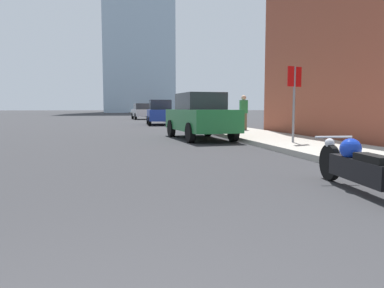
% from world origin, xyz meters
% --- Properties ---
extents(sidewalk, '(2.75, 240.00, 0.15)m').
position_xyz_m(sidewalk, '(5.84, 40.00, 0.07)').
color(sidewalk, '#9E998E').
rests_on(sidewalk, ground_plane).
extents(motorcycle, '(0.62, 2.42, 0.75)m').
position_xyz_m(motorcycle, '(3.48, 3.23, 0.37)').
color(motorcycle, black).
rests_on(motorcycle, ground_plane).
extents(parked_car_green, '(2.06, 4.64, 1.77)m').
position_xyz_m(parked_car_green, '(3.38, 12.60, 0.89)').
color(parked_car_green, '#1E6B33').
rests_on(parked_car_green, ground_plane).
extents(parked_car_blue, '(2.00, 4.51, 1.77)m').
position_xyz_m(parked_car_blue, '(3.49, 25.43, 0.87)').
color(parked_car_blue, '#1E3899').
rests_on(parked_car_blue, ground_plane).
extents(parked_car_silver, '(2.06, 4.15, 1.68)m').
position_xyz_m(parked_car_silver, '(3.24, 38.60, 0.85)').
color(parked_car_silver, '#BCBCC1').
rests_on(parked_car_silver, ground_plane).
extents(stop_sign, '(0.57, 0.26, 2.29)m').
position_xyz_m(stop_sign, '(5.47, 9.08, 1.71)').
color(stop_sign, slate).
rests_on(stop_sign, sidewalk).
extents(pedestrian, '(0.36, 0.23, 1.66)m').
position_xyz_m(pedestrian, '(6.25, 15.62, 1.00)').
color(pedestrian, brown).
rests_on(pedestrian, sidewalk).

